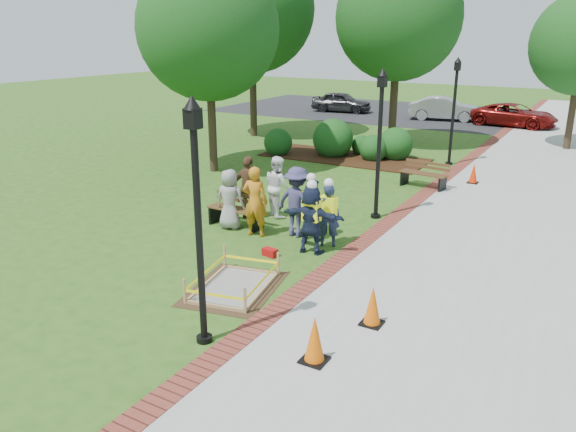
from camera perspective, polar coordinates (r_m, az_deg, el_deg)
The scene contains 34 objects.
ground at distance 13.01m, azimuth -4.59°, elevation -5.27°, with size 100.00×100.00×0.00m, color #285116.
sidewalk at distance 20.50m, azimuth 23.96°, elevation 2.02°, with size 6.00×60.00×0.02m, color #9E9E99.
brick_edging at distance 21.05m, azimuth 15.21°, elevation 3.38°, with size 0.50×60.00×0.03m, color maroon.
mulch_bed at distance 24.45m, azimuth 5.71°, elevation 5.94°, with size 7.00×3.00×0.05m, color #381E0F.
parking_lot at distance 37.75m, azimuth 19.71°, elevation 9.28°, with size 36.00×12.00×0.01m, color black.
wet_concrete_pad at distance 11.92m, azimuth -5.51°, elevation -6.35°, with size 2.13×2.60×0.55m.
bench_near at distance 15.65m, azimuth -5.31°, elevation -0.07°, with size 1.66×0.60×0.89m.
bench_far at distance 20.09m, azimuth 13.58°, elevation 3.61°, with size 1.71×0.80×0.89m.
cone_front at distance 9.34m, azimuth 2.72°, elevation -12.51°, with size 0.42×0.42×0.83m.
cone_back at distance 10.53m, azimuth 8.59°, elevation -9.08°, with size 0.40×0.40×0.78m.
cone_far at distance 21.13m, azimuth 18.33°, elevation 4.08°, with size 0.37×0.37×0.73m.
toolbox at distance 13.61m, azimuth -1.84°, elevation -3.71°, with size 0.37×0.20×0.19m, color #A50C0D.
lamp_near at distance 9.20m, azimuth -9.18°, elevation 0.97°, with size 0.28×0.28×4.26m.
lamp_mid at distance 16.02m, azimuth 9.30°, elevation 8.30°, with size 0.28×0.28×4.26m.
lamp_far at distance 23.60m, azimuth 16.53°, elevation 10.92°, with size 0.28×0.28×4.26m.
tree_left at distance 21.60m, azimuth -8.12°, elevation 18.29°, with size 5.17×5.17×7.86m.
tree_back at distance 26.92m, azimuth 11.16°, elevation 19.20°, with size 5.62×5.62×8.61m.
tree_far at distance 29.32m, azimuth -3.72°, elevation 20.26°, with size 6.20×6.20×9.36m.
shrub_a at distance 25.01m, azimuth -1.01°, elevation 6.26°, with size 1.25×1.25×1.25m, color #123F15.
shrub_b at distance 24.82m, azimuth 4.54°, elevation 6.11°, with size 1.76×1.76×1.76m, color #123F15.
shrub_c at distance 24.13m, azimuth 8.60°, elevation 5.62°, with size 1.17×1.17×1.17m, color #123F15.
shrub_d at distance 24.52m, azimuth 10.77°, elevation 5.70°, with size 1.47×1.47×1.47m, color #123F15.
shrub_e at distance 25.28m, azimuth 7.50°, elevation 6.24°, with size 0.92×0.92×0.92m, color #123F15.
casual_person_a at distance 15.37m, azimuth -5.93°, elevation 1.70°, with size 0.58×0.43×1.66m.
casual_person_b at distance 14.71m, azimuth -3.35°, elevation 1.46°, with size 0.67×0.50×1.88m.
casual_person_c at distance 16.36m, azimuth -1.05°, elevation 3.03°, with size 0.67×0.63×1.78m.
casual_person_d at distance 16.12m, azimuth -4.00°, elevation 2.87°, with size 0.61×0.42×1.84m.
casual_person_e at distance 14.68m, azimuth 0.92°, elevation 1.43°, with size 0.63×0.44×1.87m.
hivis_worker_a at distance 13.56m, azimuth 2.39°, elevation -0.10°, with size 0.57×0.39×1.84m.
hivis_worker_b at distance 14.02m, azimuth 4.09°, elevation 0.35°, with size 0.61×0.52×1.76m.
hivis_worker_c at distance 14.52m, azimuth 2.33°, elevation 1.00°, with size 0.54×0.37×1.76m.
parked_car_a at distance 38.90m, azimuth 5.43°, elevation 10.47°, with size 4.52×1.97×1.47m, color #29292C.
parked_car_b at distance 36.33m, azimuth 15.55°, elevation 9.36°, with size 4.69×2.04×1.53m, color #A1A0A5.
parked_car_c at distance 35.19m, azimuth 21.90°, elevation 8.45°, with size 4.31×1.87×1.41m, color maroon.
Camera 1 is at (6.89, -9.76, 5.17)m, focal length 35.00 mm.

